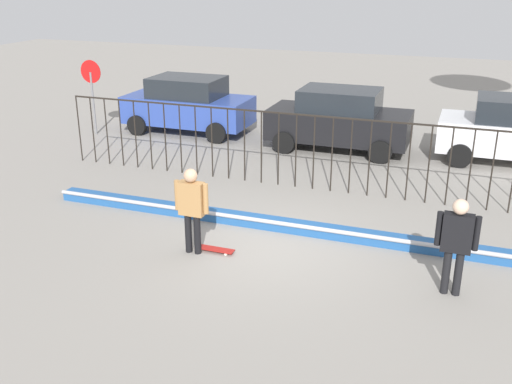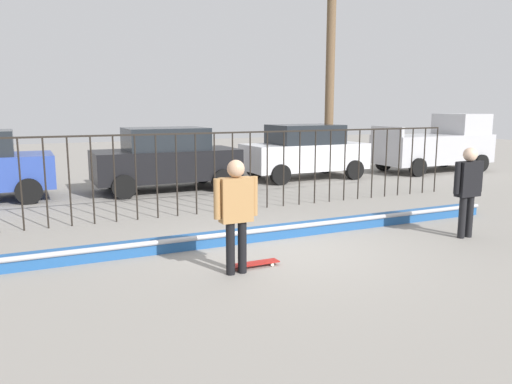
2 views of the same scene
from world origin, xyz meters
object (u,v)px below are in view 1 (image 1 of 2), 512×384
skateboarder (192,203)px  skateboard (215,249)px  parked_car_black (339,119)px  parked_car_blue (188,104)px  camera_operator (457,238)px  stop_sign (92,87)px

skateboarder → skateboard: bearing=24.1°
skateboard → parked_car_black: (0.72, 7.90, 0.91)m
skateboard → parked_car_blue: (-4.60, 8.22, 0.91)m
camera_operator → stop_sign: 13.85m
skateboarder → camera_operator: bearing=2.4°
skateboard → camera_operator: bearing=-16.6°
parked_car_blue → stop_sign: stop_sign is taller
skateboarder → camera_operator: (4.88, 0.08, 0.00)m
parked_car_black → stop_sign: 8.27m
skateboarder → skateboard: (0.39, 0.16, -0.99)m
camera_operator → parked_car_black: parked_car_black is taller
parked_car_blue → stop_sign: bearing=-154.4°
skateboarder → parked_car_black: parked_car_black is taller
skateboarder → parked_car_blue: 9.38m
parked_car_black → stop_sign: size_ratio=1.72×
camera_operator → parked_car_blue: size_ratio=0.41×
skateboard → parked_car_blue: size_ratio=0.19×
skateboard → parked_car_blue: parked_car_blue is taller
skateboard → parked_car_black: parked_car_black is taller
stop_sign → camera_operator: bearing=-30.3°
skateboarder → stop_sign: stop_sign is taller
parked_car_blue → parked_car_black: (5.32, -0.32, 0.00)m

